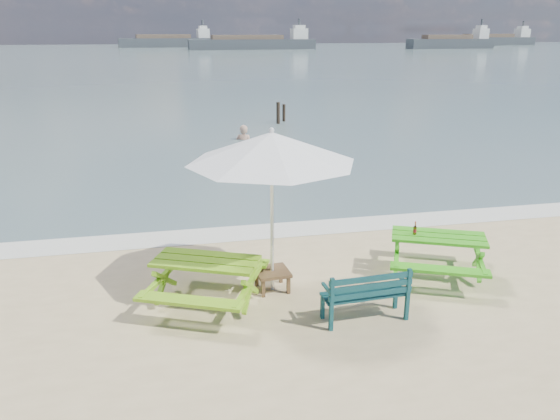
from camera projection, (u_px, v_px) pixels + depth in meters
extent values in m
plane|color=slate|center=(172.00, 57.00, 86.18)|extent=(300.00, 300.00, 0.00)
cube|color=silver|center=(265.00, 231.00, 11.54)|extent=(22.00, 0.90, 0.01)
cube|color=#6EA719|center=(206.00, 261.00, 8.26)|extent=(1.74, 1.32, 0.05)
cube|color=#6EA719|center=(222.00, 260.00, 9.04)|extent=(1.55, 0.90, 0.05)
cube|color=#6EA719|center=(189.00, 301.00, 7.67)|extent=(1.55, 0.90, 0.05)
cube|color=#6EA719|center=(207.00, 285.00, 8.39)|extent=(1.71, 1.42, 0.67)
cube|color=green|center=(439.00, 237.00, 9.27)|extent=(1.71, 1.30, 0.05)
cube|color=green|center=(435.00, 238.00, 10.03)|extent=(1.53, 0.88, 0.05)
cube|color=green|center=(440.00, 270.00, 8.68)|extent=(1.53, 0.88, 0.05)
cube|color=green|center=(437.00, 258.00, 9.39)|extent=(1.68, 1.39, 0.66)
cube|color=#0E383C|center=(365.00, 294.00, 7.95)|extent=(1.29, 0.45, 0.04)
cube|color=#0E383C|center=(371.00, 286.00, 7.70)|extent=(1.27, 0.10, 0.33)
cube|color=#0E383C|center=(364.00, 306.00, 8.02)|extent=(1.20, 0.50, 0.40)
cube|color=brown|center=(272.00, 272.00, 8.88)|extent=(0.57, 0.57, 0.05)
cube|color=brown|center=(272.00, 281.00, 8.93)|extent=(0.50, 0.50, 0.30)
cylinder|color=silver|center=(272.00, 217.00, 8.58)|extent=(0.05, 0.05, 2.53)
cone|color=white|center=(272.00, 148.00, 8.23)|extent=(2.84, 2.84, 0.47)
cylinder|color=#914F15|center=(415.00, 231.00, 9.28)|extent=(0.06, 0.06, 0.14)
cylinder|color=#914F15|center=(415.00, 224.00, 9.24)|extent=(0.02, 0.02, 0.06)
cylinder|color=#A71328|center=(415.00, 231.00, 9.28)|extent=(0.06, 0.06, 0.05)
imported|color=tan|center=(244.00, 148.00, 21.33)|extent=(0.79, 0.66, 1.86)
cylinder|color=black|center=(278.00, 115.00, 24.65)|extent=(0.16, 0.16, 1.17)
cylinder|color=black|center=(284.00, 115.00, 25.32)|extent=(0.14, 0.14, 0.99)
cube|color=#353A3F|center=(491.00, 41.00, 147.90)|extent=(25.86, 6.50, 2.20)
cube|color=silver|center=(522.00, 33.00, 150.02)|extent=(3.35, 3.29, 2.20)
cube|color=#353A3F|center=(168.00, 43.00, 131.71)|extent=(23.23, 6.36, 2.20)
cube|color=silver|center=(203.00, 33.00, 133.58)|extent=(3.05, 3.27, 2.20)
cube|color=#353A3F|center=(253.00, 45.00, 116.67)|extent=(27.34, 5.04, 2.20)
cube|color=silver|center=(299.00, 34.00, 118.40)|extent=(3.38, 3.12, 2.20)
cube|color=#353A3F|center=(450.00, 44.00, 122.02)|extent=(19.61, 4.30, 2.20)
cube|color=silver|center=(481.00, 34.00, 122.91)|extent=(2.39, 3.04, 2.20)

